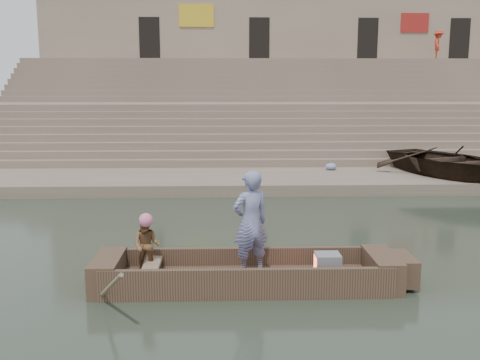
{
  "coord_description": "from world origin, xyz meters",
  "views": [
    {
      "loc": [
        -4.35,
        -11.62,
        3.73
      ],
      "look_at": [
        -3.94,
        1.47,
        1.4
      ],
      "focal_mm": 40.53,
      "sensor_mm": 36.0,
      "label": 1
    }
  ],
  "objects_px": {
    "main_rowboat": "(246,281)",
    "pedestrian": "(438,45)",
    "standing_man": "(250,223)",
    "television": "(327,264)",
    "beached_rowboat": "(447,161)",
    "rowing_man": "(147,245)"
  },
  "relations": [
    {
      "from": "rowing_man",
      "to": "beached_rowboat",
      "type": "relative_size",
      "value": 0.21
    },
    {
      "from": "television",
      "to": "pedestrian",
      "type": "height_order",
      "value": "pedestrian"
    },
    {
      "from": "television",
      "to": "pedestrian",
      "type": "xyz_separation_m",
      "value": [
        11.24,
        23.96,
        5.66
      ]
    },
    {
      "from": "main_rowboat",
      "to": "television",
      "type": "distance_m",
      "value": 1.54
    },
    {
      "from": "main_rowboat",
      "to": "pedestrian",
      "type": "height_order",
      "value": "pedestrian"
    },
    {
      "from": "television",
      "to": "pedestrian",
      "type": "relative_size",
      "value": 0.26
    },
    {
      "from": "standing_man",
      "to": "television",
      "type": "relative_size",
      "value": 4.26
    },
    {
      "from": "main_rowboat",
      "to": "beached_rowboat",
      "type": "distance_m",
      "value": 12.66
    },
    {
      "from": "rowing_man",
      "to": "television",
      "type": "relative_size",
      "value": 2.36
    },
    {
      "from": "beached_rowboat",
      "to": "pedestrian",
      "type": "bearing_deg",
      "value": 49.35
    },
    {
      "from": "main_rowboat",
      "to": "television",
      "type": "height_order",
      "value": "television"
    },
    {
      "from": "rowing_man",
      "to": "beached_rowboat",
      "type": "distance_m",
      "value": 13.73
    },
    {
      "from": "main_rowboat",
      "to": "beached_rowboat",
      "type": "bearing_deg",
      "value": 51.6
    },
    {
      "from": "rowing_man",
      "to": "beached_rowboat",
      "type": "xyz_separation_m",
      "value": [
        9.69,
        9.73,
        0.18
      ]
    },
    {
      "from": "main_rowboat",
      "to": "pedestrian",
      "type": "bearing_deg",
      "value": 61.98
    },
    {
      "from": "main_rowboat",
      "to": "standing_man",
      "type": "height_order",
      "value": "standing_man"
    },
    {
      "from": "standing_man",
      "to": "pedestrian",
      "type": "relative_size",
      "value": 1.11
    },
    {
      "from": "standing_man",
      "to": "television",
      "type": "xyz_separation_m",
      "value": [
        1.43,
        -0.1,
        -0.78
      ]
    },
    {
      "from": "television",
      "to": "pedestrian",
      "type": "distance_m",
      "value": 27.06
    },
    {
      "from": "standing_man",
      "to": "beached_rowboat",
      "type": "bearing_deg",
      "value": -152.79
    },
    {
      "from": "pedestrian",
      "to": "standing_man",
      "type": "bearing_deg",
      "value": 172.55
    },
    {
      "from": "main_rowboat",
      "to": "pedestrian",
      "type": "distance_m",
      "value": 27.79
    }
  ]
}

